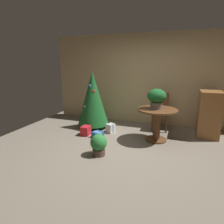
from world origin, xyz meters
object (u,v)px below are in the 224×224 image
object	(u,v)px
holiday_tree	(93,98)
potted_plant	(99,144)
wooden_cabinet	(209,114)
flower_vase	(157,97)
gift_box_red	(86,131)
wooden_chair_far	(161,110)
round_dining_table	(157,119)
gift_box_blue	(98,135)
gift_box_cream	(110,128)

from	to	relation	value
holiday_tree	potted_plant	distance (m)	1.84
wooden_cabinet	holiday_tree	bearing A→B (deg)	-173.89
flower_vase	gift_box_red	world-z (taller)	flower_vase
flower_vase	wooden_chair_far	distance (m)	0.99
round_dining_table	gift_box_blue	distance (m)	1.48
round_dining_table	holiday_tree	bearing A→B (deg)	167.78
holiday_tree	gift_box_red	distance (m)	0.95
round_dining_table	gift_box_cream	distance (m)	1.27
wooden_chair_far	potted_plant	bearing A→B (deg)	-115.75
gift_box_cream	wooden_chair_far	bearing A→B (deg)	31.67
holiday_tree	wooden_cabinet	size ratio (longest dim) A/B	1.38
gift_box_red	gift_box_blue	bearing A→B (deg)	-9.59
round_dining_table	flower_vase	xyz separation A→B (m)	(-0.04, 0.03, 0.51)
gift_box_red	round_dining_table	bearing A→B (deg)	7.55
flower_vase	potted_plant	size ratio (longest dim) A/B	1.05
wooden_cabinet	gift_box_cream	bearing A→B (deg)	-166.75
wooden_chair_far	round_dining_table	bearing A→B (deg)	-90.00
gift_box_red	gift_box_cream	xyz separation A→B (m)	(0.53, 0.38, 0.00)
round_dining_table	potted_plant	xyz separation A→B (m)	(-0.98, -1.14, -0.29)
gift_box_blue	wooden_cabinet	world-z (taller)	wooden_cabinet
flower_vase	gift_box_blue	bearing A→B (deg)	-166.76
round_dining_table	potted_plant	size ratio (longest dim) A/B	2.08
flower_vase	wooden_chair_far	xyz separation A→B (m)	(0.04, 0.87, -0.48)
flower_vase	gift_box_cream	size ratio (longest dim) A/B	1.83
gift_box_cream	gift_box_blue	bearing A→B (deg)	-111.91
wooden_cabinet	potted_plant	xyz separation A→B (m)	(-2.14, -1.85, -0.33)
gift_box_cream	potted_plant	xyz separation A→B (m)	(0.22, -1.29, 0.12)
wooden_chair_far	holiday_tree	xyz separation A→B (m)	(-1.80, -0.50, 0.28)
gift_box_blue	holiday_tree	bearing A→B (deg)	122.01
wooden_cabinet	gift_box_blue	bearing A→B (deg)	-158.55
holiday_tree	gift_box_cream	size ratio (longest dim) A/B	6.25
flower_vase	gift_box_cream	bearing A→B (deg)	173.76
wooden_chair_far	holiday_tree	world-z (taller)	holiday_tree
flower_vase	gift_box_red	distance (m)	1.94
flower_vase	potted_plant	distance (m)	1.69
wooden_chair_far	gift_box_red	distance (m)	2.10
round_dining_table	gift_box_cream	xyz separation A→B (m)	(-1.20, 0.15, -0.40)
gift_box_red	wooden_cabinet	distance (m)	3.07
wooden_chair_far	gift_box_red	world-z (taller)	wooden_chair_far
holiday_tree	gift_box_blue	world-z (taller)	holiday_tree
flower_vase	gift_box_cream	distance (m)	1.48
gift_box_blue	wooden_chair_far	bearing A→B (deg)	40.62
holiday_tree	gift_box_blue	bearing A→B (deg)	-57.99
holiday_tree	gift_box_cream	bearing A→B (deg)	-21.59
gift_box_cream	round_dining_table	bearing A→B (deg)	-7.22
gift_box_red	wooden_cabinet	bearing A→B (deg)	17.97
gift_box_red	gift_box_blue	size ratio (longest dim) A/B	0.83
potted_plant	round_dining_table	bearing A→B (deg)	49.33
round_dining_table	gift_box_red	world-z (taller)	round_dining_table
gift_box_blue	wooden_cabinet	size ratio (longest dim) A/B	0.27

